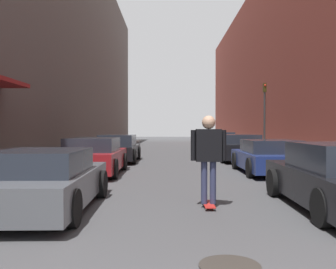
% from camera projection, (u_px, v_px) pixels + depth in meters
% --- Properties ---
extents(ground, '(106.31, 106.31, 0.00)m').
position_uv_depth(ground, '(177.00, 157.00, 20.37)').
color(ground, '#424244').
extents(curb_strip_left, '(1.80, 48.32, 0.12)m').
position_uv_depth(curb_strip_left, '(103.00, 151.00, 25.19)').
color(curb_strip_left, gray).
rests_on(curb_strip_left, ground).
extents(curb_strip_right, '(1.80, 48.32, 0.12)m').
position_uv_depth(curb_strip_right, '(247.00, 151.00, 25.20)').
color(curb_strip_right, gray).
rests_on(curb_strip_right, ground).
extents(building_row_left, '(4.90, 48.32, 14.69)m').
position_uv_depth(building_row_left, '(60.00, 43.00, 25.08)').
color(building_row_left, '#564C47').
rests_on(building_row_left, ground).
extents(building_row_right, '(4.90, 48.32, 11.98)m').
position_uv_depth(building_row_right, '(291.00, 63.00, 25.11)').
color(building_row_right, brown).
rests_on(building_row_right, ground).
extents(parked_car_left_0, '(1.94, 4.18, 1.16)m').
position_uv_depth(parked_car_left_0, '(43.00, 181.00, 7.07)').
color(parked_car_left_0, '#515459').
rests_on(parked_car_left_0, ground).
extents(parked_car_left_1, '(1.92, 4.14, 1.25)m').
position_uv_depth(parked_car_left_1, '(94.00, 157.00, 12.70)').
color(parked_car_left_1, maroon).
rests_on(parked_car_left_1, ground).
extents(parked_car_left_2, '(1.88, 4.17, 1.27)m').
position_uv_depth(parked_car_left_2, '(118.00, 149.00, 17.58)').
color(parked_car_left_2, black).
rests_on(parked_car_left_2, ground).
extents(parked_car_right_1, '(2.02, 4.21, 1.17)m').
position_uv_depth(parked_car_right_1, '(269.00, 157.00, 13.00)').
color(parked_car_right_1, navy).
rests_on(parked_car_right_1, ground).
extents(parked_car_right_2, '(2.06, 4.65, 1.28)m').
position_uv_depth(parked_car_right_2, '(238.00, 148.00, 18.26)').
color(parked_car_right_2, black).
rests_on(parked_car_right_2, ground).
extents(parked_car_right_3, '(2.01, 4.66, 1.34)m').
position_uv_depth(parked_car_right_3, '(219.00, 143.00, 24.19)').
color(parked_car_right_3, '#515459').
rests_on(parked_car_right_3, ground).
extents(parked_car_right_4, '(1.88, 4.15, 1.40)m').
position_uv_depth(parked_car_right_4, '(210.00, 140.00, 29.49)').
color(parked_car_right_4, gray).
rests_on(parked_car_right_4, ground).
extents(skateboarder, '(0.69, 0.78, 1.81)m').
position_uv_depth(skateboarder, '(208.00, 151.00, 7.35)').
color(skateboarder, '#B2231E').
rests_on(skateboarder, ground).
extents(manhole_cover, '(0.70, 0.70, 0.02)m').
position_uv_depth(manhole_cover, '(229.00, 266.00, 4.20)').
color(manhole_cover, '#332D28').
rests_on(manhole_cover, ground).
extents(traffic_light, '(0.16, 0.22, 3.77)m').
position_uv_depth(traffic_light, '(264.00, 112.00, 19.21)').
color(traffic_light, '#2D2D2D').
rests_on(traffic_light, curb_strip_right).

